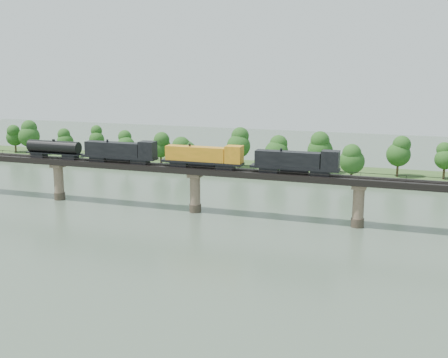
% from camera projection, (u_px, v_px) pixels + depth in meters
% --- Properties ---
extents(ground, '(400.00, 400.00, 0.00)m').
position_uv_depth(ground, '(141.00, 249.00, 113.65)').
color(ground, '#3C4D3D').
rests_on(ground, ground).
extents(far_bank, '(300.00, 24.00, 1.60)m').
position_uv_depth(far_bank, '(254.00, 169.00, 192.18)').
color(far_bank, '#2C481D').
rests_on(far_bank, ground).
extents(bridge, '(236.00, 30.00, 11.50)m').
position_uv_depth(bridge, '(195.00, 191.00, 140.29)').
color(bridge, '#473A2D').
rests_on(bridge, ground).
extents(bridge_superstructure, '(220.00, 4.90, 0.75)m').
position_uv_depth(bridge_superstructure, '(195.00, 166.00, 138.96)').
color(bridge_superstructure, black).
rests_on(bridge_superstructure, bridge).
extents(far_treeline, '(289.06, 17.54, 13.60)m').
position_uv_depth(far_treeline, '(228.00, 147.00, 188.94)').
color(far_treeline, '#382619').
rests_on(far_treeline, far_bank).
extents(freight_train, '(84.58, 3.30, 5.82)m').
position_uv_depth(freight_train, '(174.00, 155.00, 140.18)').
color(freight_train, black).
rests_on(freight_train, bridge).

